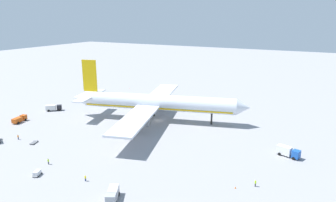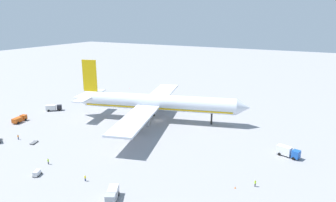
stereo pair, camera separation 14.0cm
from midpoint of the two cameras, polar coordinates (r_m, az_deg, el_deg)
ground_plane at (r=124.47m, az=-1.83°, el=-3.61°), size 600.00×600.00×0.00m
airliner at (r=122.67m, az=-2.46°, el=-0.30°), size 71.16×71.96×23.61m
service_truck_0 at (r=135.47m, az=-25.68°, el=-3.01°), size 3.23×6.62×2.28m
service_truck_3 at (r=74.08m, az=-10.20°, el=-16.61°), size 4.81×6.48×2.77m
service_truck_4 at (r=99.66m, az=21.26°, el=-8.66°), size 7.02×4.04×2.96m
service_truck_5 at (r=145.75m, az=-20.35°, el=-1.13°), size 6.34×5.93×2.65m
baggage_cart_0 at (r=90.08m, az=-22.99°, el=-12.11°), size 2.27×3.26×1.33m
baggage_cart_1 at (r=111.84m, az=-23.45°, el=-7.03°), size 2.24×3.62×0.40m
ground_worker_1 at (r=83.37m, az=-14.99°, el=-13.58°), size 0.52×0.52×1.61m
ground_worker_2 at (r=117.12m, az=-25.89°, el=-6.00°), size 0.46×0.46×1.72m
ground_worker_4 at (r=95.04m, az=-21.19°, el=-10.34°), size 0.52×0.52×1.75m
ground_worker_5 at (r=81.23m, az=15.84°, el=-14.39°), size 0.48×0.48×1.77m
traffic_cone_0 at (r=180.99m, az=-7.08°, el=2.41°), size 0.36×0.36×0.55m
traffic_cone_1 at (r=79.63m, az=12.33°, el=-15.31°), size 0.36×0.36×0.55m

